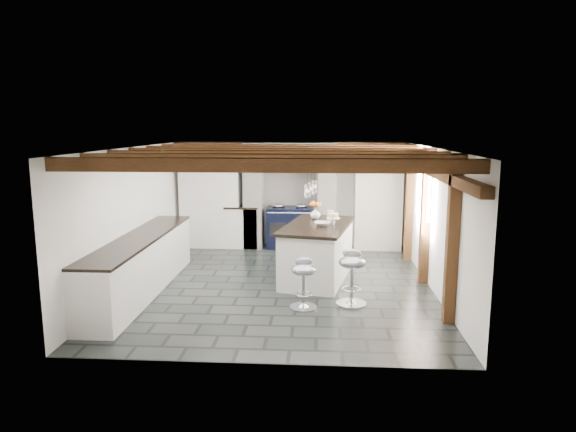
# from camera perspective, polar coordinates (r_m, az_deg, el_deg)

# --- Properties ---
(ground) EXTENTS (6.00, 6.00, 0.00)m
(ground) POSITION_cam_1_polar(r_m,az_deg,el_deg) (8.82, -0.82, -7.51)
(ground) COLOR black
(ground) RESTS_ON ground
(room_shell) EXTENTS (6.00, 6.03, 6.00)m
(room_shell) POSITION_cam_1_polar(r_m,az_deg,el_deg) (10.01, -3.68, 0.86)
(room_shell) COLOR white
(room_shell) RESTS_ON ground
(range_cooker) EXTENTS (1.00, 0.63, 0.99)m
(range_cooker) POSITION_cam_1_polar(r_m,az_deg,el_deg) (11.29, 0.23, -1.16)
(range_cooker) COLOR black
(range_cooker) RESTS_ON ground
(kitchen_island) EXTENTS (1.40, 2.13, 1.30)m
(kitchen_island) POSITION_cam_1_polar(r_m,az_deg,el_deg) (8.98, 3.28, -3.90)
(kitchen_island) COLOR white
(kitchen_island) RESTS_ON ground
(bar_stool_near) EXTENTS (0.51, 0.51, 0.84)m
(bar_stool_near) POSITION_cam_1_polar(r_m,az_deg,el_deg) (7.73, 7.14, -6.08)
(bar_stool_near) COLOR silver
(bar_stool_near) RESTS_ON ground
(bar_stool_far) EXTENTS (0.40, 0.40, 0.75)m
(bar_stool_far) POSITION_cam_1_polar(r_m,az_deg,el_deg) (7.54, 1.73, -6.86)
(bar_stool_far) COLOR silver
(bar_stool_far) RESTS_ON ground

